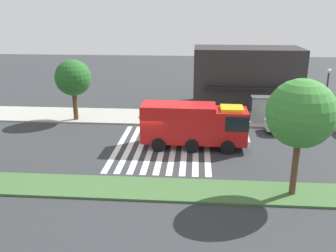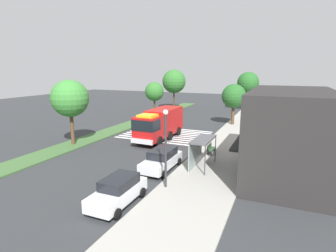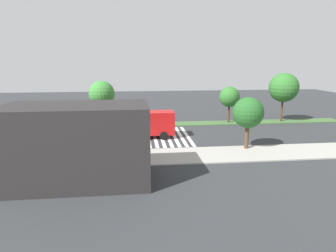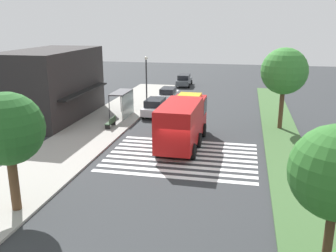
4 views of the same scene
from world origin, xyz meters
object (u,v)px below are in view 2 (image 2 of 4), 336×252
object	(u,v)px
bench_near_shelter	(211,149)
median_tree_center	(70,99)
median_tree_far_west	(174,81)
parked_car_mid	(118,191)
bus_stop_shelter	(199,146)
street_lamp	(166,142)
sidewalk_tree_far_west	(248,83)
fire_truck	(159,123)
sidewalk_tree_west	(234,96)
median_tree_west	(154,92)
parked_car_west	(162,159)

from	to	relation	value
bench_near_shelter	median_tree_center	size ratio (longest dim) A/B	0.23
median_tree_far_west	parked_car_mid	bearing A→B (deg)	17.17
parked_car_mid	bus_stop_shelter	distance (m)	8.52
street_lamp	sidewalk_tree_far_west	xyz separation A→B (m)	(-40.04, 0.40, 2.18)
fire_truck	sidewalk_tree_far_west	size ratio (longest dim) A/B	1.14
street_lamp	sidewalk_tree_west	bearing A→B (deg)	179.05
parked_car_mid	median_tree_west	xyz separation A→B (m)	(-29.62, -11.99, 3.48)
median_tree_center	sidewalk_tree_far_west	bearing A→B (deg)	157.34
sidewalk_tree_far_west	median_tree_center	xyz separation A→B (m)	(34.00, -14.19, -0.44)
parked_car_mid	bus_stop_shelter	xyz separation A→B (m)	(-8.00, 2.75, 1.00)
bus_stop_shelter	parked_car_mid	bearing A→B (deg)	-18.96
parked_car_west	fire_truck	bearing A→B (deg)	-152.90
median_tree_far_west	median_tree_west	size ratio (longest dim) A/B	1.36
street_lamp	median_tree_center	size ratio (longest dim) A/B	0.78
sidewalk_tree_far_west	sidewalk_tree_west	distance (m)	16.09
parked_car_west	bus_stop_shelter	size ratio (longest dim) A/B	1.37
sidewalk_tree_west	median_tree_center	world-z (taller)	median_tree_center
parked_car_west	street_lamp	xyz separation A→B (m)	(3.28, 1.80, 2.53)
bus_stop_shelter	sidewalk_tree_west	distance (m)	19.33
sidewalk_tree_west	median_tree_far_west	size ratio (longest dim) A/B	0.74
parked_car_west	median_tree_west	size ratio (longest dim) A/B	0.81
median_tree_far_west	street_lamp	bearing A→B (deg)	21.16
parked_car_west	bench_near_shelter	world-z (taller)	parked_car_west
parked_car_mid	bench_near_shelter	world-z (taller)	parked_car_mid
bus_stop_shelter	median_tree_center	distance (m)	15.15
parked_car_west	street_lamp	distance (m)	4.52
sidewalk_tree_far_west	median_tree_west	bearing A→B (deg)	-46.25
sidewalk_tree_west	median_tree_center	distance (m)	22.90
parked_car_west	sidewalk_tree_far_west	distance (m)	37.12
parked_car_west	bench_near_shelter	xyz separation A→B (m)	(-5.55, 2.74, -0.29)
median_tree_center	fire_truck	bearing A→B (deg)	127.22
sidewalk_tree_far_west	median_tree_far_west	distance (m)	14.86
parked_car_west	sidewalk_tree_west	xyz separation A→B (m)	(-20.72, 2.20, 3.45)
sidewalk_tree_west	median_tree_west	bearing A→B (deg)	-99.81
fire_truck	median_tree_west	distance (m)	16.64
bus_stop_shelter	parked_car_west	bearing A→B (deg)	-60.53
parked_car_mid	bench_near_shelter	xyz separation A→B (m)	(-12.00, 2.74, -0.29)
fire_truck	parked_car_mid	size ratio (longest dim) A/B	1.98
bus_stop_shelter	fire_truck	bearing A→B (deg)	-135.04
sidewalk_tree_west	street_lamp	bearing A→B (deg)	-0.95
fire_truck	sidewalk_tree_west	distance (m)	13.94
parked_car_mid	median_tree_far_west	bearing A→B (deg)	-162.92
median_tree_far_west	median_tree_center	distance (m)	29.60
fire_truck	sidewalk_tree_west	bearing A→B (deg)	152.99
parked_car_west	bus_stop_shelter	world-z (taller)	bus_stop_shelter
fire_truck	median_tree_west	world-z (taller)	median_tree_west
parked_car_west	median_tree_west	distance (m)	26.32
sidewalk_tree_far_west	median_tree_far_west	world-z (taller)	median_tree_far_west
parked_car_mid	street_lamp	size ratio (longest dim) A/B	0.80
bus_stop_shelter	sidewalk_tree_far_west	bearing A→B (deg)	-179.11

